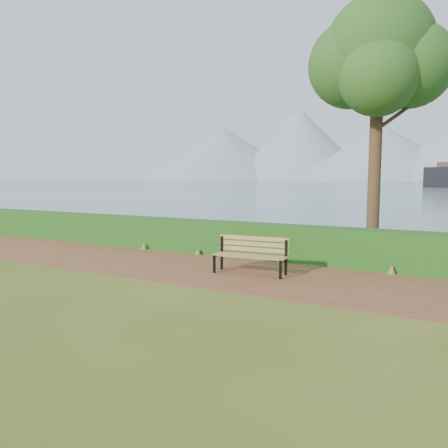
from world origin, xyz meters
The scene contains 6 objects.
ground centered at (0.00, 0.00, 0.00)m, with size 140.00×140.00×0.00m, color #3D4E16.
path centered at (0.00, 0.30, 0.01)m, with size 40.00×3.40×0.01m, color #562F1D.
hedge centered at (0.00, 2.60, 0.50)m, with size 32.00×0.85×1.00m, color #1A4814.
mountains centered at (-9.17, 406.05, 27.70)m, with size 585.00×190.00×70.00m.
bench centered at (1.45, 0.45, 0.52)m, with size 1.86×0.69×0.91m.
tree centered at (3.57, 4.49, 5.87)m, with size 4.10×3.41×7.90m.
Camera 1 is at (5.98, -9.11, 2.34)m, focal length 35.00 mm.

